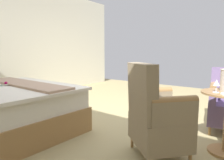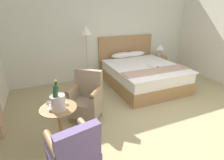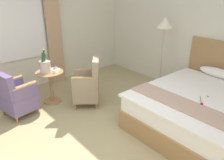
{
  "view_description": "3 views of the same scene",
  "coord_description": "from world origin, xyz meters",
  "px_view_note": "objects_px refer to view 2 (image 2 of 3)",
  "views": [
    {
      "loc": [
        -2.25,
        2.84,
        1.11
      ],
      "look_at": [
        -0.78,
        1.03,
        0.8
      ],
      "focal_mm": 32.0,
      "sensor_mm": 36.0,
      "label": 1
    },
    {
      "loc": [
        -2.05,
        -2.12,
        2.12
      ],
      "look_at": [
        -0.76,
        0.95,
        0.77
      ],
      "focal_mm": 28.0,
      "sensor_mm": 36.0,
      "label": 2
    },
    {
      "loc": [
        2.16,
        -1.36,
        2.28
      ],
      "look_at": [
        -0.76,
        1.13,
        0.67
      ],
      "focal_mm": 35.0,
      "sensor_mm": 36.0,
      "label": 3
    }
  ],
  "objects_px": {
    "bed": "(142,73)",
    "armchair_facing_bed": "(74,154)",
    "nightstand": "(158,65)",
    "snack_plate": "(55,103)",
    "side_table_round": "(60,123)",
    "champagne_bucket": "(58,101)",
    "armchair_by_window": "(86,99)",
    "wine_glass_near_bucket": "(64,98)",
    "wine_glass_near_edge": "(48,102)",
    "bedside_lamp": "(160,48)",
    "floor_lamp_brass": "(86,35)"
  },
  "relations": [
    {
      "from": "wine_glass_near_edge",
      "to": "armchair_by_window",
      "type": "xyz_separation_m",
      "value": [
        0.73,
        0.55,
        -0.37
      ]
    },
    {
      "from": "bed",
      "to": "wine_glass_near_bucket",
      "type": "xyz_separation_m",
      "value": [
        -2.45,
        -1.53,
        0.44
      ]
    },
    {
      "from": "bedside_lamp",
      "to": "floor_lamp_brass",
      "type": "xyz_separation_m",
      "value": [
        -2.57,
        -0.02,
        0.54
      ]
    },
    {
      "from": "bed",
      "to": "champagne_bucket",
      "type": "relative_size",
      "value": 4.59
    },
    {
      "from": "side_table_round",
      "to": "wine_glass_near_edge",
      "type": "height_order",
      "value": "wine_glass_near_edge"
    },
    {
      "from": "bed",
      "to": "champagne_bucket",
      "type": "xyz_separation_m",
      "value": [
        -2.57,
        -1.71,
        0.49
      ]
    },
    {
      "from": "bedside_lamp",
      "to": "champagne_bucket",
      "type": "relative_size",
      "value": 0.86
    },
    {
      "from": "bedside_lamp",
      "to": "wine_glass_near_bucket",
      "type": "relative_size",
      "value": 3.04
    },
    {
      "from": "floor_lamp_brass",
      "to": "side_table_round",
      "type": "xyz_separation_m",
      "value": [
        -1.1,
        -2.3,
        -1.05
      ]
    },
    {
      "from": "snack_plate",
      "to": "armchair_facing_bed",
      "type": "height_order",
      "value": "armchair_facing_bed"
    },
    {
      "from": "nightstand",
      "to": "floor_lamp_brass",
      "type": "height_order",
      "value": "floor_lamp_brass"
    },
    {
      "from": "bedside_lamp",
      "to": "armchair_facing_bed",
      "type": "distance_m",
      "value": 4.75
    },
    {
      "from": "armchair_by_window",
      "to": "armchair_facing_bed",
      "type": "relative_size",
      "value": 1.11
    },
    {
      "from": "nightstand",
      "to": "snack_plate",
      "type": "relative_size",
      "value": 3.07
    },
    {
      "from": "wine_glass_near_edge",
      "to": "armchair_facing_bed",
      "type": "height_order",
      "value": "armchair_facing_bed"
    },
    {
      "from": "bed",
      "to": "armchair_by_window",
      "type": "height_order",
      "value": "bed"
    },
    {
      "from": "snack_plate",
      "to": "bed",
      "type": "bearing_deg",
      "value": 29.66
    },
    {
      "from": "snack_plate",
      "to": "armchair_by_window",
      "type": "xyz_separation_m",
      "value": [
        0.63,
        0.41,
        -0.26
      ]
    },
    {
      "from": "floor_lamp_brass",
      "to": "wine_glass_near_bucket",
      "type": "xyz_separation_m",
      "value": [
        -0.99,
        -2.19,
        -0.66
      ]
    },
    {
      "from": "nightstand",
      "to": "floor_lamp_brass",
      "type": "distance_m",
      "value": 2.82
    },
    {
      "from": "floor_lamp_brass",
      "to": "wine_glass_near_bucket",
      "type": "bearing_deg",
      "value": -114.29
    },
    {
      "from": "side_table_round",
      "to": "champagne_bucket",
      "type": "bearing_deg",
      "value": -90.06
    },
    {
      "from": "bed",
      "to": "wine_glass_near_edge",
      "type": "distance_m",
      "value": 3.19
    },
    {
      "from": "champagne_bucket",
      "to": "armchair_by_window",
      "type": "distance_m",
      "value": 0.96
    },
    {
      "from": "floor_lamp_brass",
      "to": "armchair_facing_bed",
      "type": "height_order",
      "value": "floor_lamp_brass"
    },
    {
      "from": "bedside_lamp",
      "to": "wine_glass_near_edge",
      "type": "height_order",
      "value": "bedside_lamp"
    },
    {
      "from": "nightstand",
      "to": "wine_glass_near_edge",
      "type": "relative_size",
      "value": 3.89
    },
    {
      "from": "armchair_by_window",
      "to": "nightstand",
      "type": "bearing_deg",
      "value": 29.61
    },
    {
      "from": "side_table_round",
      "to": "champagne_bucket",
      "type": "relative_size",
      "value": 1.4
    },
    {
      "from": "champagne_bucket",
      "to": "wine_glass_near_edge",
      "type": "height_order",
      "value": "champagne_bucket"
    },
    {
      "from": "snack_plate",
      "to": "armchair_facing_bed",
      "type": "bearing_deg",
      "value": -82.82
    },
    {
      "from": "floor_lamp_brass",
      "to": "wine_glass_near_edge",
      "type": "distance_m",
      "value": 2.68
    },
    {
      "from": "bed",
      "to": "snack_plate",
      "type": "height_order",
      "value": "bed"
    },
    {
      "from": "bedside_lamp",
      "to": "floor_lamp_brass",
      "type": "height_order",
      "value": "floor_lamp_brass"
    },
    {
      "from": "nightstand",
      "to": "wine_glass_near_edge",
      "type": "bearing_deg",
      "value": -148.84
    },
    {
      "from": "bedside_lamp",
      "to": "bed",
      "type": "bearing_deg",
      "value": -148.39
    },
    {
      "from": "nightstand",
      "to": "armchair_facing_bed",
      "type": "relative_size",
      "value": 0.67
    },
    {
      "from": "wine_glass_near_bucket",
      "to": "armchair_by_window",
      "type": "height_order",
      "value": "armchair_by_window"
    },
    {
      "from": "wine_glass_near_edge",
      "to": "nightstand",
      "type": "bearing_deg",
      "value": 31.16
    },
    {
      "from": "bedside_lamp",
      "to": "floor_lamp_brass",
      "type": "bearing_deg",
      "value": -179.59
    },
    {
      "from": "wine_glass_near_edge",
      "to": "side_table_round",
      "type": "bearing_deg",
      "value": -4.5
    },
    {
      "from": "bed",
      "to": "armchair_by_window",
      "type": "xyz_separation_m",
      "value": [
        -1.98,
        -1.07,
        0.09
      ]
    },
    {
      "from": "nightstand",
      "to": "bed",
      "type": "bearing_deg",
      "value": -148.39
    },
    {
      "from": "wine_glass_near_bucket",
      "to": "armchair_facing_bed",
      "type": "distance_m",
      "value": 0.93
    },
    {
      "from": "bed",
      "to": "armchair_facing_bed",
      "type": "distance_m",
      "value": 3.44
    },
    {
      "from": "floor_lamp_brass",
      "to": "armchair_by_window",
      "type": "relative_size",
      "value": 1.69
    },
    {
      "from": "bed",
      "to": "nightstand",
      "type": "xyz_separation_m",
      "value": [
        1.11,
        0.68,
        -0.05
      ]
    },
    {
      "from": "side_table_round",
      "to": "snack_plate",
      "type": "distance_m",
      "value": 0.33
    },
    {
      "from": "floor_lamp_brass",
      "to": "wine_glass_near_bucket",
      "type": "relative_size",
      "value": 12.15
    },
    {
      "from": "side_table_round",
      "to": "armchair_by_window",
      "type": "relative_size",
      "value": 0.68
    }
  ]
}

